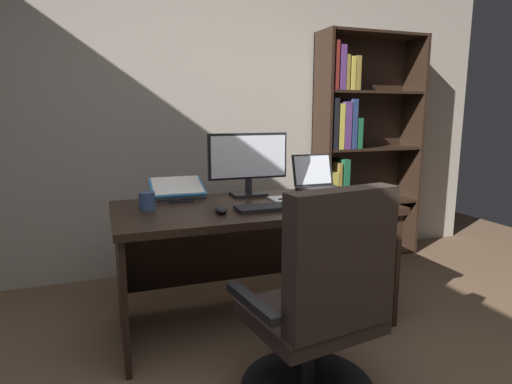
# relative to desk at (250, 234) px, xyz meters

# --- Properties ---
(wall_back) EXTENTS (5.26, 0.12, 2.82)m
(wall_back) POSITION_rel_desk_xyz_m (-0.06, 1.01, 0.88)
(wall_back) COLOR #A89E8E
(wall_back) RESTS_ON ground
(desk) EXTENTS (1.59, 0.78, 0.73)m
(desk) POSITION_rel_desk_xyz_m (0.00, 0.00, 0.00)
(desk) COLOR black
(desk) RESTS_ON ground
(bookshelf) EXTENTS (0.93, 0.31, 1.91)m
(bookshelf) POSITION_rel_desk_xyz_m (1.24, 0.79, 0.42)
(bookshelf) COLOR black
(bookshelf) RESTS_ON ground
(office_chair) EXTENTS (0.66, 0.60, 0.98)m
(office_chair) POSITION_rel_desk_xyz_m (0.00, -0.91, -0.12)
(office_chair) COLOR black
(office_chair) RESTS_ON ground
(monitor) EXTENTS (0.52, 0.16, 0.40)m
(monitor) POSITION_rel_desk_xyz_m (0.06, 0.19, 0.40)
(monitor) COLOR black
(monitor) RESTS_ON desk
(laptop) EXTENTS (0.30, 0.30, 0.24)m
(laptop) POSITION_rel_desk_xyz_m (0.57, 0.19, 0.25)
(laptop) COLOR black
(laptop) RESTS_ON desk
(keyboard) EXTENTS (0.42, 0.15, 0.02)m
(keyboard) POSITION_rel_desk_xyz_m (0.06, -0.24, 0.21)
(keyboard) COLOR black
(keyboard) RESTS_ON desk
(computer_mouse) EXTENTS (0.06, 0.10, 0.04)m
(computer_mouse) POSITION_rel_desk_xyz_m (-0.24, -0.24, 0.22)
(computer_mouse) COLOR black
(computer_mouse) RESTS_ON desk
(reading_stand_with_book) EXTENTS (0.33, 0.29, 0.12)m
(reading_stand_with_book) POSITION_rel_desk_xyz_m (-0.39, 0.26, 0.26)
(reading_stand_with_book) COLOR black
(reading_stand_with_book) RESTS_ON desk
(open_binder) EXTENTS (0.48, 0.35, 0.02)m
(open_binder) POSITION_rel_desk_xyz_m (0.45, -0.29, 0.21)
(open_binder) COLOR green
(open_binder) RESTS_ON desk
(notepad) EXTENTS (0.16, 0.22, 0.01)m
(notepad) POSITION_rel_desk_xyz_m (0.21, -0.03, 0.20)
(notepad) COLOR white
(notepad) RESTS_ON desk
(pen) EXTENTS (0.13, 0.06, 0.01)m
(pen) POSITION_rel_desk_xyz_m (0.23, -0.03, 0.21)
(pen) COLOR black
(pen) RESTS_ON notepad
(coffee_mug) EXTENTS (0.09, 0.09, 0.10)m
(coffee_mug) POSITION_rel_desk_xyz_m (-0.60, -0.01, 0.25)
(coffee_mug) COLOR #334C7A
(coffee_mug) RESTS_ON desk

